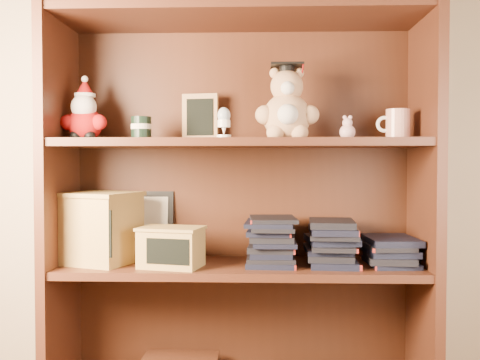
# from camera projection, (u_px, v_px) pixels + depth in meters

# --- Properties ---
(bookcase) EXTENTS (1.20, 0.35, 1.60)m
(bookcase) POSITION_uv_depth(u_px,v_px,m) (240.00, 192.00, 1.85)
(bookcase) COLOR #482314
(bookcase) RESTS_ON ground
(shelf_lower) EXTENTS (1.14, 0.33, 0.02)m
(shelf_lower) POSITION_uv_depth(u_px,v_px,m) (240.00, 268.00, 1.80)
(shelf_lower) COLOR #482314
(shelf_lower) RESTS_ON ground
(shelf_upper) EXTENTS (1.14, 0.33, 0.02)m
(shelf_upper) POSITION_uv_depth(u_px,v_px,m) (240.00, 143.00, 1.79)
(shelf_upper) COLOR #482314
(shelf_upper) RESTS_ON ground
(santa_plush) EXTENTS (0.15, 0.11, 0.21)m
(santa_plush) POSITION_uv_depth(u_px,v_px,m) (85.00, 116.00, 1.80)
(santa_plush) COLOR #A50F0F
(santa_plush) RESTS_ON shelf_upper
(teachers_tin) EXTENTS (0.07, 0.07, 0.07)m
(teachers_tin) POSITION_uv_depth(u_px,v_px,m) (141.00, 128.00, 1.80)
(teachers_tin) COLOR black
(teachers_tin) RESTS_ON shelf_upper
(chalkboard_plaque) EXTENTS (0.12, 0.08, 0.16)m
(chalkboard_plaque) POSITION_uv_depth(u_px,v_px,m) (200.00, 118.00, 1.91)
(chalkboard_plaque) COLOR #9E7547
(chalkboard_plaque) RESTS_ON shelf_upper
(egg_cup) EXTENTS (0.05, 0.05, 0.10)m
(egg_cup) POSITION_uv_depth(u_px,v_px,m) (224.00, 122.00, 1.72)
(egg_cup) COLOR white
(egg_cup) RESTS_ON shelf_upper
(grad_teddy_bear) EXTENTS (0.20, 0.17, 0.25)m
(grad_teddy_bear) POSITION_uv_depth(u_px,v_px,m) (287.00, 110.00, 1.77)
(grad_teddy_bear) COLOR tan
(grad_teddy_bear) RESTS_ON shelf_upper
(pink_figurine) EXTENTS (0.05, 0.05, 0.08)m
(pink_figurine) POSITION_uv_depth(u_px,v_px,m) (347.00, 130.00, 1.78)
(pink_figurine) COLOR beige
(pink_figurine) RESTS_ON shelf_upper
(teacher_mug) EXTENTS (0.11, 0.08, 0.09)m
(teacher_mug) POSITION_uv_depth(u_px,v_px,m) (397.00, 124.00, 1.77)
(teacher_mug) COLOR silver
(teacher_mug) RESTS_ON shelf_upper
(certificate_frame) EXTENTS (0.18, 0.05, 0.23)m
(certificate_frame) POSITION_uv_depth(u_px,v_px,m) (147.00, 224.00, 1.95)
(certificate_frame) COLOR black
(certificate_frame) RESTS_ON shelf_lower
(treats_box) EXTENTS (0.27, 0.27, 0.23)m
(treats_box) POSITION_uv_depth(u_px,v_px,m) (101.00, 227.00, 1.82)
(treats_box) COLOR #B08E48
(treats_box) RESTS_ON shelf_lower
(pencils_box) EXTENTS (0.22, 0.18, 0.13)m
(pencils_box) POSITION_uv_depth(u_px,v_px,m) (171.00, 247.00, 1.74)
(pencils_box) COLOR #B08E48
(pencils_box) RESTS_ON shelf_lower
(book_stack_left) EXTENTS (0.14, 0.20, 0.16)m
(book_stack_left) POSITION_uv_depth(u_px,v_px,m) (271.00, 239.00, 1.80)
(book_stack_left) COLOR black
(book_stack_left) RESTS_ON shelf_lower
(book_stack_mid) EXTENTS (0.14, 0.20, 0.13)m
(book_stack_mid) POSITION_uv_depth(u_px,v_px,m) (330.00, 244.00, 1.79)
(book_stack_mid) COLOR black
(book_stack_mid) RESTS_ON shelf_lower
(book_stack_right) EXTENTS (0.14, 0.20, 0.08)m
(book_stack_right) POSITION_uv_depth(u_px,v_px,m) (390.00, 252.00, 1.79)
(book_stack_right) COLOR black
(book_stack_right) RESTS_ON shelf_lower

